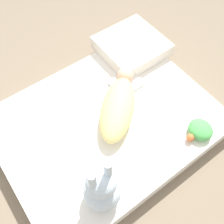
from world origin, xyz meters
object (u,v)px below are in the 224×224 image
turtle_plush (200,130)px  bunny_plush (102,189)px  swaddled_baby (118,105)px  pillow (132,46)px

turtle_plush → bunny_plush: bearing=-2.8°
swaddled_baby → pillow: 0.49m
swaddled_baby → bunny_plush: bearing=-178.1°
swaddled_baby → pillow: size_ratio=1.14×
pillow → turtle_plush: (0.09, 0.70, -0.01)m
swaddled_baby → turtle_plush: (-0.27, 0.37, -0.03)m
swaddled_baby → bunny_plush: (0.35, 0.34, 0.07)m
pillow → turtle_plush: 0.71m
pillow → swaddled_baby: bearing=42.7°
swaddled_baby → pillow: (-0.36, -0.33, -0.02)m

